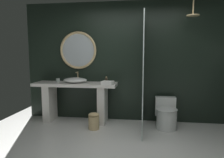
{
  "coord_description": "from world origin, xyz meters",
  "views": [
    {
      "loc": [
        0.21,
        -2.67,
        1.48
      ],
      "look_at": [
        -0.29,
        0.83,
        1.05
      ],
      "focal_mm": 33.05,
      "sensor_mm": 36.0,
      "label": 1
    }
  ],
  "objects_px": {
    "soap_dispenser": "(106,80)",
    "waste_bin": "(94,121)",
    "folded_hand_towel": "(108,83)",
    "tumbler_cup": "(58,80)",
    "round_wall_mirror": "(78,50)",
    "rain_shower_head": "(193,14)",
    "vessel_sink": "(75,80)",
    "toilet": "(166,115)"
  },
  "relations": [
    {
      "from": "round_wall_mirror",
      "to": "rain_shower_head",
      "type": "bearing_deg",
      "value": -8.04
    },
    {
      "from": "soap_dispenser",
      "to": "waste_bin",
      "type": "xyz_separation_m",
      "value": [
        -0.18,
        -0.43,
        -0.76
      ]
    },
    {
      "from": "round_wall_mirror",
      "to": "waste_bin",
      "type": "height_order",
      "value": "round_wall_mirror"
    },
    {
      "from": "vessel_sink",
      "to": "waste_bin",
      "type": "bearing_deg",
      "value": -39.02
    },
    {
      "from": "soap_dispenser",
      "to": "toilet",
      "type": "bearing_deg",
      "value": -6.94
    },
    {
      "from": "soap_dispenser",
      "to": "toilet",
      "type": "distance_m",
      "value": 1.42
    },
    {
      "from": "toilet",
      "to": "folded_hand_towel",
      "type": "distance_m",
      "value": 1.34
    },
    {
      "from": "tumbler_cup",
      "to": "toilet",
      "type": "xyz_separation_m",
      "value": [
        2.32,
        -0.15,
        -0.64
      ]
    },
    {
      "from": "tumbler_cup",
      "to": "round_wall_mirror",
      "type": "relative_size",
      "value": 0.1
    },
    {
      "from": "round_wall_mirror",
      "to": "toilet",
      "type": "height_order",
      "value": "round_wall_mirror"
    },
    {
      "from": "soap_dispenser",
      "to": "round_wall_mirror",
      "type": "xyz_separation_m",
      "value": [
        -0.67,
        0.2,
        0.63
      ]
    },
    {
      "from": "vessel_sink",
      "to": "waste_bin",
      "type": "distance_m",
      "value": 0.99
    },
    {
      "from": "soap_dispenser",
      "to": "waste_bin",
      "type": "height_order",
      "value": "soap_dispenser"
    },
    {
      "from": "round_wall_mirror",
      "to": "folded_hand_towel",
      "type": "distance_m",
      "value": 1.06
    },
    {
      "from": "rain_shower_head",
      "to": "waste_bin",
      "type": "distance_m",
      "value": 2.78
    },
    {
      "from": "tumbler_cup",
      "to": "toilet",
      "type": "relative_size",
      "value": 0.14
    },
    {
      "from": "vessel_sink",
      "to": "soap_dispenser",
      "type": "bearing_deg",
      "value": 2.49
    },
    {
      "from": "vessel_sink",
      "to": "toilet",
      "type": "relative_size",
      "value": 0.86
    },
    {
      "from": "folded_hand_towel",
      "to": "tumbler_cup",
      "type": "bearing_deg",
      "value": 170.13
    },
    {
      "from": "soap_dispenser",
      "to": "rain_shower_head",
      "type": "xyz_separation_m",
      "value": [
        1.67,
        -0.13,
        1.29
      ]
    },
    {
      "from": "toilet",
      "to": "folded_hand_towel",
      "type": "relative_size",
      "value": 2.61
    },
    {
      "from": "tumbler_cup",
      "to": "folded_hand_towel",
      "type": "xyz_separation_m",
      "value": [
        1.14,
        -0.2,
        -0.01
      ]
    },
    {
      "from": "tumbler_cup",
      "to": "vessel_sink",
      "type": "bearing_deg",
      "value": -4.31
    },
    {
      "from": "vessel_sink",
      "to": "soap_dispenser",
      "type": "xyz_separation_m",
      "value": [
        0.67,
        0.03,
        0.01
      ]
    },
    {
      "from": "vessel_sink",
      "to": "folded_hand_towel",
      "type": "bearing_deg",
      "value": -12.84
    },
    {
      "from": "rain_shower_head",
      "to": "folded_hand_towel",
      "type": "bearing_deg",
      "value": -177.55
    },
    {
      "from": "tumbler_cup",
      "to": "round_wall_mirror",
      "type": "xyz_separation_m",
      "value": [
        0.41,
        0.2,
        0.65
      ]
    },
    {
      "from": "tumbler_cup",
      "to": "folded_hand_towel",
      "type": "bearing_deg",
      "value": -9.87
    },
    {
      "from": "tumbler_cup",
      "to": "round_wall_mirror",
      "type": "height_order",
      "value": "round_wall_mirror"
    },
    {
      "from": "vessel_sink",
      "to": "round_wall_mirror",
      "type": "relative_size",
      "value": 0.61
    },
    {
      "from": "vessel_sink",
      "to": "round_wall_mirror",
      "type": "xyz_separation_m",
      "value": [
        0.0,
        0.23,
        0.64
      ]
    },
    {
      "from": "rain_shower_head",
      "to": "soap_dispenser",
      "type": "bearing_deg",
      "value": 175.61
    },
    {
      "from": "vessel_sink",
      "to": "folded_hand_towel",
      "type": "relative_size",
      "value": 2.25
    },
    {
      "from": "soap_dispenser",
      "to": "waste_bin",
      "type": "bearing_deg",
      "value": -112.51
    },
    {
      "from": "folded_hand_towel",
      "to": "waste_bin",
      "type": "bearing_deg",
      "value": -135.86
    },
    {
      "from": "soap_dispenser",
      "to": "toilet",
      "type": "relative_size",
      "value": 0.24
    },
    {
      "from": "rain_shower_head",
      "to": "vessel_sink",
      "type": "bearing_deg",
      "value": 177.58
    },
    {
      "from": "soap_dispenser",
      "to": "rain_shower_head",
      "type": "relative_size",
      "value": 0.45
    },
    {
      "from": "round_wall_mirror",
      "to": "toilet",
      "type": "distance_m",
      "value": 2.34
    },
    {
      "from": "vessel_sink",
      "to": "tumbler_cup",
      "type": "relative_size",
      "value": 6.0
    },
    {
      "from": "folded_hand_towel",
      "to": "soap_dispenser",
      "type": "bearing_deg",
      "value": 107.51
    },
    {
      "from": "vessel_sink",
      "to": "round_wall_mirror",
      "type": "height_order",
      "value": "round_wall_mirror"
    }
  ]
}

